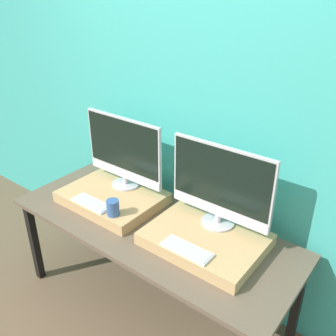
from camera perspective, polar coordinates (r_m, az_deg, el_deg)
The scene contains 9 objects.
wall_back at distance 2.39m, azimuth 3.71°, elevation 8.01°, with size 8.00×0.04×2.60m.
workbench at distance 2.40m, azimuth -2.70°, elevation -9.85°, with size 1.88×0.72×0.70m.
wooden_riser_left at distance 2.59m, azimuth -8.47°, elevation -4.42°, with size 0.65×0.49×0.07m.
monitor_left at distance 2.53m, azimuth -6.75°, elevation 2.60°, with size 0.63×0.20×0.50m.
keyboard_left at distance 2.46m, azimuth -11.56°, elevation -5.25°, with size 0.29×0.11×0.01m.
mug at distance 2.31m, azimuth -8.40°, elevation -6.00°, with size 0.08×0.08×0.10m.
wooden_riser_right at distance 2.19m, azimuth 5.67°, elevation -10.74°, with size 0.65×0.49×0.07m.
monitor_right at distance 2.13m, azimuth 8.00°, elevation -2.55°, with size 0.63×0.20×0.50m.
keyboard_right at distance 2.04m, azimuth 2.90°, elevation -12.28°, with size 0.29×0.11×0.01m.
Camera 1 is at (1.26, -1.08, 2.08)m, focal length 40.00 mm.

